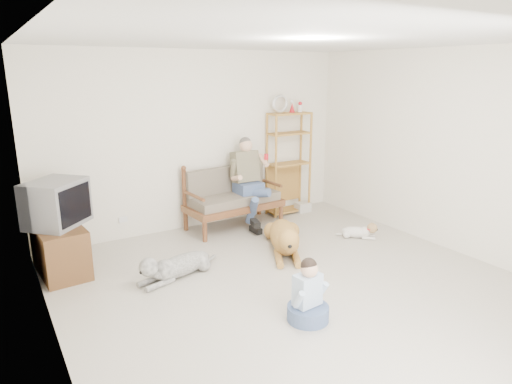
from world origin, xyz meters
TOP-DOWN VIEW (x-y plane):
  - floor at (0.00, 0.00)m, footprint 5.50×5.50m
  - ceiling at (0.00, 0.00)m, footprint 5.50×5.50m
  - wall_back at (0.00, 2.75)m, footprint 5.00×0.00m
  - wall_left at (-2.50, 0.00)m, footprint 0.00×5.50m
  - wall_right at (2.50, 0.00)m, footprint 0.00×5.50m
  - loveseat at (0.39, 2.44)m, footprint 1.55×0.81m
  - man at (0.61, 2.21)m, footprint 0.53×0.76m
  - etagere at (1.55, 2.55)m, footprint 0.77×0.33m
  - book_stack at (1.81, 2.45)m, footprint 0.26×0.19m
  - tv_stand at (-2.23, 1.97)m, footprint 0.57×0.94m
  - crt_tv at (-2.20, 2.01)m, footprint 0.84×0.84m
  - wall_outlet at (-1.25, 2.73)m, footprint 0.12×0.02m
  - golden_retriever at (0.50, 1.14)m, footprint 0.88×1.44m
  - shaggy_dog at (-1.09, 1.13)m, footprint 1.18×0.50m
  - terrier at (1.75, 0.97)m, footprint 0.50×0.49m
  - child at (-0.32, -0.45)m, footprint 0.42×0.42m

SIDE VIEW (x-z plane):
  - floor at x=0.00m, z-range 0.00..0.00m
  - book_stack at x=1.81m, z-range 0.00..0.16m
  - terrier at x=1.75m, z-range -0.02..0.22m
  - shaggy_dog at x=-1.09m, z-range -0.03..0.33m
  - golden_retriever at x=0.50m, z-range -0.04..0.43m
  - child at x=-0.32m, z-range -0.09..0.56m
  - wall_outlet at x=-1.25m, z-range 0.26..0.34m
  - tv_stand at x=-2.23m, z-range 0.00..0.60m
  - loveseat at x=0.39m, z-range 0.01..0.96m
  - man at x=0.61m, z-range 0.03..1.26m
  - crt_tv at x=-2.20m, z-range 0.60..1.15m
  - etagere at x=1.55m, z-range -0.12..1.90m
  - wall_left at x=-2.50m, z-range -1.40..4.10m
  - wall_right at x=2.50m, z-range -1.40..4.10m
  - wall_back at x=0.00m, z-range -1.15..3.85m
  - ceiling at x=0.00m, z-range 2.70..2.70m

